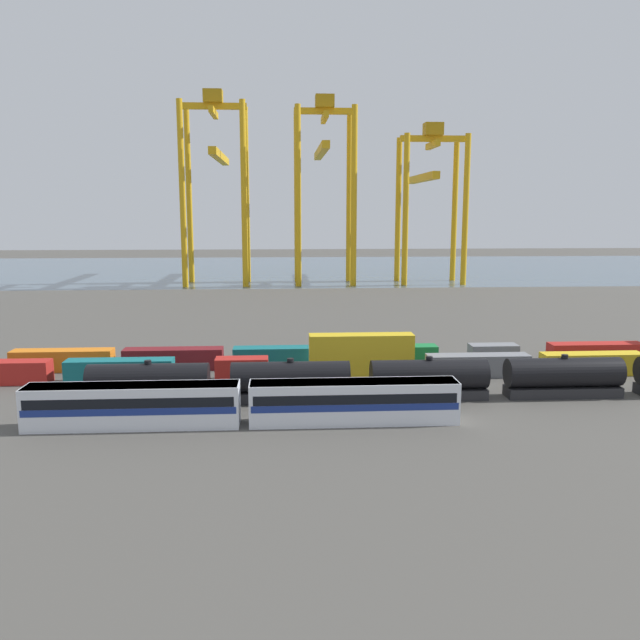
# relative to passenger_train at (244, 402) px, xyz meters

# --- Properties ---
(ground_plane) EXTENTS (420.00, 420.00, 0.00)m
(ground_plane) POSITION_rel_passenger_train_xyz_m (7.91, 59.93, -2.14)
(ground_plane) COLOR #4C4944
(harbour_water) EXTENTS (400.00, 110.00, 0.01)m
(harbour_water) POSITION_rel_passenger_train_xyz_m (7.91, 158.57, -2.14)
(harbour_water) COLOR #475B6B
(harbour_water) RESTS_ON ground_plane
(passenger_train) EXTENTS (39.16, 3.14, 3.90)m
(passenger_train) POSITION_rel_passenger_train_xyz_m (0.00, 0.00, 0.00)
(passenger_train) COLOR silver
(passenger_train) RESTS_ON ground_plane
(freight_tank_row) EXTENTS (69.26, 3.04, 4.50)m
(freight_tank_row) POSITION_rel_passenger_train_xyz_m (18.61, 7.06, 0.00)
(freight_tank_row) COLOR #232326
(freight_tank_row) RESTS_ON ground_plane
(shipping_container_1) EXTENTS (12.10, 2.44, 2.60)m
(shipping_container_1) POSITION_rel_passenger_train_xyz_m (-15.03, 15.86, -0.84)
(shipping_container_1) COLOR #146066
(shipping_container_1) RESTS_ON ground_plane
(shipping_container_2) EXTENTS (6.04, 2.44, 2.60)m
(shipping_container_2) POSITION_rel_passenger_train_xyz_m (-1.19, 15.86, -0.84)
(shipping_container_2) COLOR #AD211C
(shipping_container_2) RESTS_ON ground_plane
(shipping_container_3) EXTENTS (12.10, 2.44, 2.60)m
(shipping_container_3) POSITION_rel_passenger_train_xyz_m (12.65, 15.86, -0.84)
(shipping_container_3) COLOR gold
(shipping_container_3) RESTS_ON ground_plane
(shipping_container_4) EXTENTS (12.10, 2.44, 2.60)m
(shipping_container_4) POSITION_rel_passenger_train_xyz_m (12.65, 15.86, 1.76)
(shipping_container_4) COLOR gold
(shipping_container_4) RESTS_ON shipping_container_3
(shipping_container_5) EXTENTS (12.10, 2.44, 2.60)m
(shipping_container_5) POSITION_rel_passenger_train_xyz_m (26.49, 15.86, -0.84)
(shipping_container_5) COLOR slate
(shipping_container_5) RESTS_ON ground_plane
(shipping_container_6) EXTENTS (12.10, 2.44, 2.60)m
(shipping_container_6) POSITION_rel_passenger_train_xyz_m (40.33, 15.86, -0.84)
(shipping_container_6) COLOR gold
(shipping_container_6) RESTS_ON ground_plane
(shipping_container_7) EXTENTS (12.10, 2.44, 2.60)m
(shipping_container_7) POSITION_rel_passenger_train_xyz_m (-23.27, 21.51, -0.84)
(shipping_container_7) COLOR orange
(shipping_container_7) RESTS_ON ground_plane
(shipping_container_8) EXTENTS (12.10, 2.44, 2.60)m
(shipping_container_8) POSITION_rel_passenger_train_xyz_m (-9.90, 21.51, -0.84)
(shipping_container_8) COLOR maroon
(shipping_container_8) RESTS_ON ground_plane
(shipping_container_9) EXTENTS (12.10, 2.44, 2.60)m
(shipping_container_9) POSITION_rel_passenger_train_xyz_m (3.47, 21.51, -0.84)
(shipping_container_9) COLOR #146066
(shipping_container_9) RESTS_ON ground_plane
(shipping_container_10) EXTENTS (12.10, 2.44, 2.60)m
(shipping_container_10) POSITION_rel_passenger_train_xyz_m (16.84, 21.51, -0.84)
(shipping_container_10) COLOR #197538
(shipping_container_10) RESTS_ON ground_plane
(shipping_container_11) EXTENTS (6.04, 2.44, 2.60)m
(shipping_container_11) POSITION_rel_passenger_train_xyz_m (30.21, 21.51, -0.84)
(shipping_container_11) COLOR slate
(shipping_container_11) RESTS_ON ground_plane
(shipping_container_12) EXTENTS (12.10, 2.44, 2.60)m
(shipping_container_12) POSITION_rel_passenger_train_xyz_m (43.58, 21.51, -0.84)
(shipping_container_12) COLOR #AD211C
(shipping_container_12) RESTS_ON ground_plane
(gantry_crane_west) EXTENTS (16.96, 41.44, 49.51)m
(gantry_crane_west) POSITION_rel_passenger_train_xyz_m (-13.40, 118.25, 27.54)
(gantry_crane_west) COLOR gold
(gantry_crane_west) RESTS_ON ground_plane
(gantry_crane_central) EXTENTS (15.83, 40.28, 48.54)m
(gantry_crane_central) POSITION_rel_passenger_train_xyz_m (15.02, 118.11, 27.46)
(gantry_crane_central) COLOR gold
(gantry_crane_central) RESTS_ON ground_plane
(gantry_crane_east) EXTENTS (17.29, 34.74, 41.85)m
(gantry_crane_east) POSITION_rel_passenger_train_xyz_m (43.43, 117.56, 23.03)
(gantry_crane_east) COLOR gold
(gantry_crane_east) RESTS_ON ground_plane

